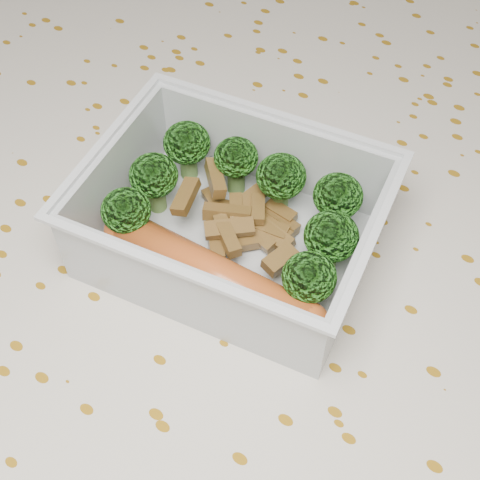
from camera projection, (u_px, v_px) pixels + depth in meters
The scene contains 6 objects.
dining_table at pixel (250, 330), 0.54m from camera, with size 1.40×0.90×0.75m.
tablecloth at pixel (251, 296), 0.50m from camera, with size 1.46×0.96×0.19m.
lunch_container at pixel (232, 227), 0.46m from camera, with size 0.22×0.18×0.07m.
broccoli_florets at pixel (246, 198), 0.46m from camera, with size 0.17×0.13×0.05m.
meat_pile at pixel (244, 220), 0.47m from camera, with size 0.10×0.08×0.03m.
sausage at pixel (212, 276), 0.44m from camera, with size 0.17×0.04×0.03m.
Camera 1 is at (0.14, -0.23, 1.14)m, focal length 50.00 mm.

